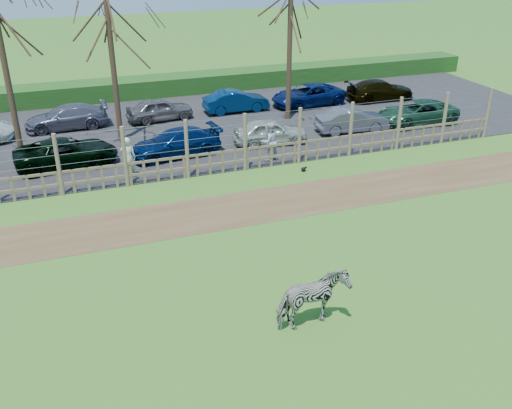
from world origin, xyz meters
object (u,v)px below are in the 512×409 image
object	(u,v)px
car_13	(380,90)
car_10	(160,109)
tree_mid	(110,39)
car_4	(270,131)
car_5	(352,120)
visitor_a	(128,157)
car_9	(66,117)
car_12	(308,95)
crow	(304,169)
car_11	(236,101)
zebra	(312,300)
car_2	(66,153)
tree_right	(290,19)
car_3	(175,143)
visitor_b	(269,142)
car_6	(417,113)

from	to	relation	value
car_13	car_10	bearing A→B (deg)	90.10
tree_mid	car_4	world-z (taller)	tree_mid
tree_mid	car_5	world-z (taller)	tree_mid
visitor_a	car_10	bearing A→B (deg)	-92.06
car_9	car_12	bearing A→B (deg)	87.16
crow	car_11	bearing A→B (deg)	89.96
zebra	car_4	distance (m)	13.91
crow	car_2	xyz separation A→B (m)	(-9.42, 4.00, 0.54)
crow	car_4	distance (m)	3.70
tree_right	car_3	distance (m)	8.98
tree_right	visitor_a	distance (m)	11.48
car_5	car_9	xyz separation A→B (m)	(-13.52, 5.45, 0.00)
tree_mid	car_4	xyz separation A→B (m)	(6.69, -2.84, -4.23)
tree_mid	car_11	xyz separation A→B (m)	(6.80, 2.78, -4.23)
tree_right	car_11	world-z (taller)	tree_right
car_5	car_11	xyz separation A→B (m)	(-4.40, 5.37, 0.00)
car_2	car_13	world-z (taller)	same
visitor_b	car_4	world-z (taller)	visitor_b
car_3	car_4	bearing A→B (deg)	83.81
car_9	car_10	xyz separation A→B (m)	(4.79, -0.20, 0.00)
zebra	car_12	xyz separation A→B (m)	(8.46, 18.73, -0.15)
car_6	car_10	distance (m)	13.62
visitor_a	car_10	xyz separation A→B (m)	(2.75, 7.33, -0.26)
zebra	car_4	xyz separation A→B (m)	(4.02, 13.32, -0.15)
tree_right	car_9	size ratio (longest dim) A/B	1.78
car_12	car_13	distance (m)	4.56
car_6	car_12	size ratio (longest dim) A/B	1.00
tree_right	car_12	distance (m)	5.48
visitor_a	car_6	size ratio (longest dim) A/B	0.40
car_6	car_12	distance (m)	6.47
zebra	car_10	size ratio (longest dim) A/B	0.53
car_3	car_10	size ratio (longest dim) A/B	1.17
car_11	zebra	bearing A→B (deg)	166.71
car_9	car_12	distance (m)	13.45
tree_right	car_9	world-z (taller)	tree_right
car_5	car_9	bearing A→B (deg)	73.81
crow	visitor_a	bearing A→B (deg)	165.50
car_13	car_2	bearing A→B (deg)	106.57
car_5	tree_right	bearing A→B (deg)	41.24
visitor_a	car_6	distance (m)	15.47
car_3	car_9	distance (m)	7.24
car_3	car_11	xyz separation A→B (m)	(4.73, 5.68, 0.00)
car_6	car_10	bearing A→B (deg)	-111.80
car_5	car_12	xyz separation A→B (m)	(-0.07, 5.16, 0.00)
car_9	car_10	distance (m)	4.79
crow	car_6	world-z (taller)	car_6
tree_mid	car_9	size ratio (longest dim) A/B	1.65
car_2	car_11	xyz separation A→B (m)	(9.43, 5.29, 0.00)
car_9	car_12	size ratio (longest dim) A/B	0.96
tree_right	visitor_a	xyz separation A→B (m)	(-9.28, -5.17, -4.34)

